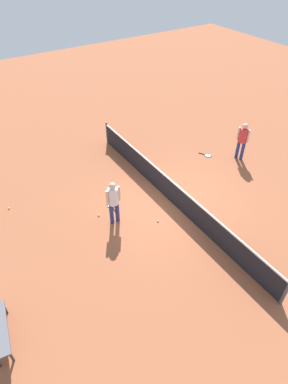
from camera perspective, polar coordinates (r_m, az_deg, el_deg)
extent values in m
plane|color=#9E5638|center=(12.08, 4.78, -1.69)|extent=(40.00, 40.00, 0.00)
cylinder|color=#4C4C51|center=(15.26, -6.54, 10.38)|extent=(0.09, 0.09, 1.07)
cylinder|color=#4C4C51|center=(9.62, 23.72, -15.93)|extent=(0.09, 0.09, 1.07)
cube|color=black|center=(11.78, 4.90, -0.03)|extent=(10.00, 0.02, 0.91)
cube|color=white|center=(11.48, 5.03, 1.82)|extent=(10.00, 0.04, 0.06)
cylinder|color=navy|center=(11.00, -5.75, -3.84)|extent=(0.14, 0.14, 0.85)
cylinder|color=navy|center=(11.06, -4.74, -3.43)|extent=(0.14, 0.14, 0.85)
cylinder|color=white|center=(10.54, -5.48, -0.74)|extent=(0.34, 0.34, 0.62)
cylinder|color=beige|center=(10.46, -6.52, -1.06)|extent=(0.09, 0.09, 0.58)
cylinder|color=beige|center=(10.60, -4.46, -0.25)|extent=(0.09, 0.09, 0.58)
sphere|color=beige|center=(10.27, -5.63, 1.06)|extent=(0.23, 0.23, 0.23)
cylinder|color=navy|center=(14.66, 16.99, 6.95)|extent=(0.18, 0.18, 0.85)
cylinder|color=navy|center=(14.71, 16.20, 7.24)|extent=(0.18, 0.18, 0.85)
cylinder|color=red|center=(14.32, 17.14, 9.56)|extent=(0.44, 0.44, 0.62)
cylinder|color=beige|center=(14.26, 17.96, 9.34)|extent=(0.12, 0.12, 0.58)
cylinder|color=beige|center=(14.36, 16.36, 9.91)|extent=(0.12, 0.12, 0.58)
sphere|color=beige|center=(14.12, 17.48, 11.04)|extent=(0.30, 0.30, 0.23)
torus|color=black|center=(11.93, -5.81, -2.34)|extent=(0.34, 0.34, 0.02)
cylinder|color=silver|center=(11.93, -5.81, -2.34)|extent=(0.29, 0.29, 0.00)
cylinder|color=black|center=(11.73, -5.27, -3.16)|extent=(0.28, 0.06, 0.03)
torus|color=black|center=(14.77, 11.23, 6.38)|extent=(0.43, 0.43, 0.02)
cylinder|color=silver|center=(14.77, 11.23, 6.38)|extent=(0.37, 0.37, 0.00)
cylinder|color=black|center=(14.82, 10.18, 6.67)|extent=(0.25, 0.18, 0.03)
sphere|color=#C6E033|center=(11.26, 2.46, -5.14)|extent=(0.07, 0.07, 0.07)
sphere|color=#C6E033|center=(12.70, -22.77, -2.68)|extent=(0.07, 0.07, 0.07)
sphere|color=#C6E033|center=(11.56, -8.01, -4.10)|extent=(0.07, 0.07, 0.07)
cylinder|color=#333338|center=(9.72, -23.32, -18.40)|extent=(0.07, 0.07, 0.42)
cylinder|color=#333338|center=(9.01, -22.35, -25.30)|extent=(0.07, 0.07, 0.42)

